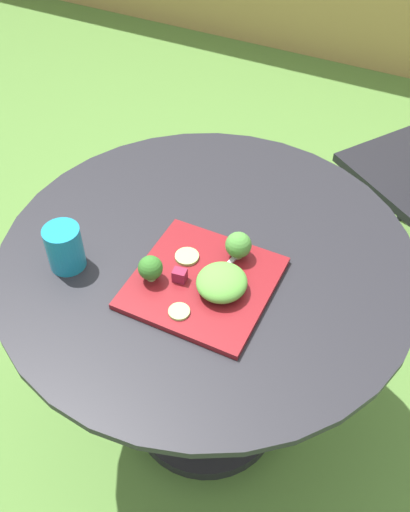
{
  "coord_description": "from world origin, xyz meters",
  "views": [
    {
      "loc": [
        0.39,
        -0.81,
        1.64
      ],
      "look_at": [
        0.02,
        -0.04,
        0.74
      ],
      "focal_mm": 40.74,
      "sensor_mm": 36.0,
      "label": 1
    }
  ],
  "objects": [
    {
      "name": "cucumber_slice_0",
      "position": [
        0.03,
        -0.18,
        0.72
      ],
      "size": [
        0.04,
        0.04,
        0.01
      ],
      "primitive_type": "cylinder",
      "color": "#8EB766",
      "rests_on": "salad_plate"
    },
    {
      "name": "salad_plate",
      "position": [
        0.03,
        -0.09,
        0.71
      ],
      "size": [
        0.29,
        0.29,
        0.01
      ],
      "primitive_type": "cube",
      "color": "maroon",
      "rests_on": "patio_table"
    },
    {
      "name": "drinking_glass",
      "position": [
        -0.26,
        -0.16,
        0.75
      ],
      "size": [
        0.08,
        0.08,
        0.1
      ],
      "color": "teal",
      "rests_on": "patio_table"
    },
    {
      "name": "cucumber_slice_1",
      "position": [
        -0.03,
        -0.04,
        0.72
      ],
      "size": [
        0.05,
        0.05,
        0.01
      ],
      "primitive_type": "cylinder",
      "color": "#8EB766",
      "rests_on": "salad_plate"
    },
    {
      "name": "fork",
      "position": [
        0.06,
        -0.05,
        0.72
      ],
      "size": [
        0.04,
        0.15,
        0.0
      ],
      "color": "silver",
      "rests_on": "salad_plate"
    },
    {
      "name": "lettuce_mound",
      "position": [
        0.08,
        -0.09,
        0.74
      ],
      "size": [
        0.11,
        0.11,
        0.05
      ],
      "primitive_type": "ellipsoid",
      "color": "#519338",
      "rests_on": "salad_plate"
    },
    {
      "name": "broccoli_floret_1",
      "position": [
        0.07,
        0.01,
        0.75
      ],
      "size": [
        0.06,
        0.06,
        0.06
      ],
      "color": "#99B770",
      "rests_on": "salad_plate"
    },
    {
      "name": "beet_chunk_0",
      "position": [
        -0.01,
        -0.11,
        0.73
      ],
      "size": [
        0.03,
        0.03,
        0.03
      ],
      "primitive_type": "cube",
      "rotation": [
        0.0,
        0.0,
        0.14
      ],
      "color": "maroon",
      "rests_on": "salad_plate"
    },
    {
      "name": "ground_plane",
      "position": [
        0.0,
        0.0,
        0.0
      ],
      "size": [
        12.0,
        12.0,
        0.0
      ],
      "primitive_type": "plane",
      "color": "#4C7533"
    },
    {
      "name": "broccoli_floret_0",
      "position": [
        -0.07,
        -0.13,
        0.75
      ],
      "size": [
        0.05,
        0.05,
        0.06
      ],
      "color": "#99B770",
      "rests_on": "salad_plate"
    },
    {
      "name": "patio_table",
      "position": [
        0.0,
        0.0,
        0.46
      ],
      "size": [
        0.94,
        0.94,
        0.7
      ],
      "color": "black",
      "rests_on": "ground_plane"
    }
  ]
}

